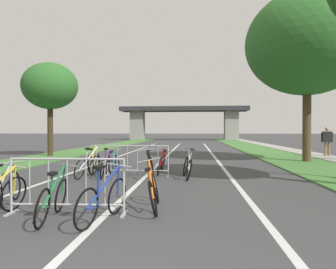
% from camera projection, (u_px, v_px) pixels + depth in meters
% --- Properties ---
extents(grass_verge_left, '(3.07, 59.73, 0.05)m').
position_uv_depth(grass_verge_left, '(98.00, 148.00, 27.01)').
color(grass_verge_left, '#477A38').
rests_on(grass_verge_left, ground).
extents(grass_verge_right, '(3.07, 59.73, 0.05)m').
position_uv_depth(grass_verge_right, '(255.00, 149.00, 25.91)').
color(grass_verge_right, '#477A38').
rests_on(grass_verge_right, ground).
extents(sidewalk_path_right, '(1.61, 59.73, 0.08)m').
position_uv_depth(sidewalk_path_right, '(283.00, 149.00, 25.72)').
color(sidewalk_path_right, '#9E9B93').
rests_on(sidewalk_path_right, ground).
extents(lane_stripe_center, '(0.14, 34.56, 0.01)m').
position_uv_depth(lane_stripe_center, '(168.00, 155.00, 19.33)').
color(lane_stripe_center, silver).
rests_on(lane_stripe_center, ground).
extents(lane_stripe_right_lane, '(0.14, 34.56, 0.01)m').
position_uv_depth(lane_stripe_right_lane, '(213.00, 156.00, 19.09)').
color(lane_stripe_right_lane, silver).
rests_on(lane_stripe_right_lane, ground).
extents(lane_stripe_left_lane, '(0.14, 34.56, 0.01)m').
position_uv_depth(lane_stripe_left_lane, '(123.00, 155.00, 19.56)').
color(lane_stripe_left_lane, silver).
rests_on(lane_stripe_left_lane, ground).
extents(overpass_bridge, '(20.80, 4.37, 5.44)m').
position_uv_depth(overpass_bridge, '(184.00, 116.00, 51.25)').
color(overpass_bridge, '#2D2D30').
rests_on(overpass_bridge, ground).
extents(tree_left_oak_near, '(3.25, 3.25, 5.59)m').
position_uv_depth(tree_left_oak_near, '(50.00, 86.00, 18.48)').
color(tree_left_oak_near, '#3D2D1E').
rests_on(tree_left_oak_near, ground).
extents(tree_right_maple_mid, '(5.93, 5.93, 8.33)m').
position_uv_depth(tree_right_maple_mid, '(307.00, 44.00, 15.10)').
color(tree_right_maple_mid, '#4C3823').
rests_on(tree_right_maple_mid, ground).
extents(crowd_barrier_nearest, '(2.20, 0.53, 1.05)m').
position_uv_depth(crowd_barrier_nearest, '(67.00, 187.00, 5.75)').
color(crowd_barrier_nearest, '#ADADB2').
rests_on(crowd_barrier_nearest, ground).
extents(crowd_barrier_second, '(2.19, 0.47, 1.05)m').
position_uv_depth(crowd_barrier_second, '(138.00, 161.00, 10.65)').
color(crowd_barrier_second, '#ADADB2').
rests_on(crowd_barrier_second, ground).
extents(bicycle_silver_0, '(0.64, 1.68, 0.89)m').
position_uv_depth(bicycle_silver_0, '(6.00, 188.00, 6.43)').
color(bicycle_silver_0, black).
rests_on(bicycle_silver_0, ground).
extents(bicycle_orange_2, '(0.58, 1.72, 0.99)m').
position_uv_depth(bicycle_orange_2, '(154.00, 191.00, 6.10)').
color(bicycle_orange_2, black).
rests_on(bicycle_orange_2, ground).
extents(bicycle_blue_3, '(0.66, 1.67, 1.00)m').
position_uv_depth(bicycle_blue_3, '(103.00, 199.00, 5.27)').
color(bicycle_blue_3, black).
rests_on(bicycle_blue_3, ground).
extents(bicycle_black_4, '(0.47, 1.70, 1.00)m').
position_uv_depth(bicycle_black_4, '(151.00, 166.00, 10.22)').
color(bicycle_black_4, black).
rests_on(bicycle_black_4, ground).
extents(bicycle_green_5, '(0.45, 1.64, 0.97)m').
position_uv_depth(bicycle_green_5, '(53.00, 199.00, 5.37)').
color(bicycle_green_5, black).
rests_on(bicycle_green_5, ground).
extents(bicycle_red_6, '(0.43, 1.69, 1.00)m').
position_uv_depth(bicycle_red_6, '(162.00, 163.00, 11.13)').
color(bicycle_red_6, black).
rests_on(bicycle_red_6, ground).
extents(bicycle_purple_7, '(0.45, 1.76, 0.99)m').
position_uv_depth(bicycle_purple_7, '(105.00, 166.00, 10.37)').
color(bicycle_purple_7, black).
rests_on(bicycle_purple_7, ground).
extents(bicycle_white_8, '(0.66, 1.74, 1.06)m').
position_uv_depth(bicycle_white_8, '(88.00, 165.00, 10.21)').
color(bicycle_white_8, black).
rests_on(bicycle_white_8, ground).
extents(bicycle_teal_9, '(0.49, 1.67, 0.87)m').
position_uv_depth(bicycle_teal_9, '(114.00, 164.00, 11.14)').
color(bicycle_teal_9, black).
rests_on(bicycle_teal_9, ground).
extents(bicycle_silver_10, '(0.54, 1.68, 0.99)m').
position_uv_depth(bicycle_silver_10, '(187.00, 167.00, 10.05)').
color(bicycle_silver_10, black).
rests_on(bicycle_silver_10, ground).
extents(bicycle_yellow_11, '(0.45, 1.70, 1.04)m').
position_uv_depth(bicycle_yellow_11, '(94.00, 163.00, 11.31)').
color(bicycle_yellow_11, black).
rests_on(bicycle_yellow_11, ground).
extents(pedestrian_pushing_bike, '(0.62, 0.40, 1.77)m').
position_uv_depth(pedestrian_pushing_bike, '(327.00, 139.00, 18.02)').
color(pedestrian_pushing_bike, olive).
rests_on(pedestrian_pushing_bike, ground).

